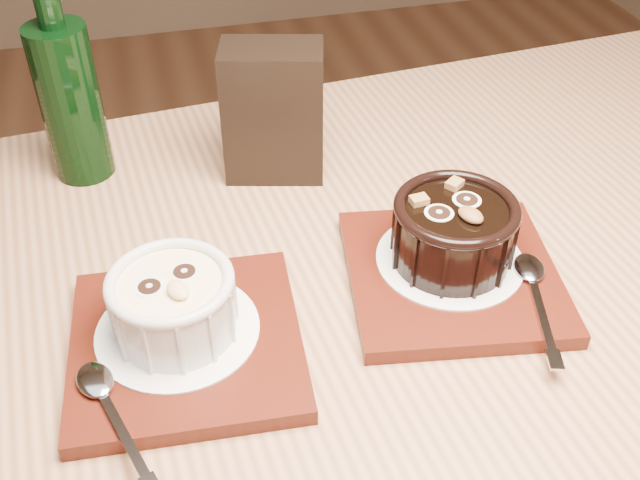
# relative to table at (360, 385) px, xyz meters

# --- Properties ---
(table) EXTENTS (1.26, 0.90, 0.75)m
(table) POSITION_rel_table_xyz_m (0.00, 0.00, 0.00)
(table) COLOR #8F603E
(table) RESTS_ON ground
(tray_left) EXTENTS (0.19, 0.19, 0.01)m
(tray_left) POSITION_rel_table_xyz_m (-0.15, -0.00, 0.10)
(tray_left) COLOR #4E170D
(tray_left) RESTS_ON table
(doily_left) EXTENTS (0.13, 0.13, 0.00)m
(doily_left) POSITION_rel_table_xyz_m (-0.15, 0.01, 0.11)
(doily_left) COLOR white
(doily_left) RESTS_ON tray_left
(ramekin_white) EXTENTS (0.10, 0.10, 0.06)m
(ramekin_white) POSITION_rel_table_xyz_m (-0.15, 0.01, 0.14)
(ramekin_white) COLOR silver
(ramekin_white) RESTS_ON doily_left
(spoon_left) EXTENTS (0.07, 0.14, 0.01)m
(spoon_left) POSITION_rel_table_xyz_m (-0.21, -0.07, 0.11)
(spoon_left) COLOR silver
(spoon_left) RESTS_ON tray_left
(tray_right) EXTENTS (0.21, 0.21, 0.01)m
(tray_right) POSITION_rel_table_xyz_m (0.09, 0.02, 0.10)
(tray_right) COLOR #4E170D
(tray_right) RESTS_ON table
(doily_right) EXTENTS (0.13, 0.13, 0.00)m
(doily_right) POSITION_rel_table_xyz_m (0.09, 0.03, 0.11)
(doily_right) COLOR white
(doily_right) RESTS_ON tray_right
(ramekin_dark) EXTENTS (0.11, 0.11, 0.06)m
(ramekin_dark) POSITION_rel_table_xyz_m (0.09, 0.03, 0.14)
(ramekin_dark) COLOR black
(ramekin_dark) RESTS_ON doily_right
(spoon_right) EXTENTS (0.06, 0.14, 0.01)m
(spoon_right) POSITION_rel_table_xyz_m (0.14, -0.03, 0.11)
(spoon_right) COLOR silver
(spoon_right) RESTS_ON tray_right
(condiment_stand) EXTENTS (0.11, 0.08, 0.14)m
(condiment_stand) POSITION_rel_table_xyz_m (-0.03, 0.23, 0.16)
(condiment_stand) COLOR black
(condiment_stand) RESTS_ON table
(green_bottle) EXTENTS (0.06, 0.06, 0.23)m
(green_bottle) POSITION_rel_table_xyz_m (-0.22, 0.28, 0.18)
(green_bottle) COLOR black
(green_bottle) RESTS_ON table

